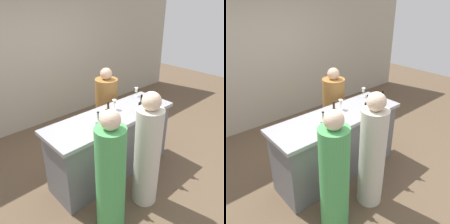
# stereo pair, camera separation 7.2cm
# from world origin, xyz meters

# --- Properties ---
(ground_plane) EXTENTS (12.00, 12.00, 0.00)m
(ground_plane) POSITION_xyz_m (0.00, 0.00, 0.00)
(ground_plane) COLOR brown
(back_wall) EXTENTS (8.00, 0.10, 2.80)m
(back_wall) POSITION_xyz_m (0.00, 2.20, 1.40)
(back_wall) COLOR #B2A893
(back_wall) RESTS_ON ground
(bar_counter) EXTENTS (1.98, 0.66, 0.98)m
(bar_counter) POSITION_xyz_m (0.00, 0.00, 0.49)
(bar_counter) COLOR slate
(bar_counter) RESTS_ON ground
(wine_bottle_leftmost_clear_pale) EXTENTS (0.07, 0.07, 0.29)m
(wine_bottle_leftmost_clear_pale) POSITION_xyz_m (-0.45, -0.25, 1.09)
(wine_bottle_leftmost_clear_pale) COLOR #B7C6B2
(wine_bottle_leftmost_clear_pale) RESTS_ON bar_counter
(wine_bottle_second_left_amber_brown) EXTENTS (0.08, 0.08, 0.28)m
(wine_bottle_second_left_amber_brown) POSITION_xyz_m (-0.15, -0.10, 1.09)
(wine_bottle_second_left_amber_brown) COLOR #331E0F
(wine_bottle_second_left_amber_brown) RESTS_ON bar_counter
(wine_bottle_center_near_black) EXTENTS (0.08, 0.08, 0.30)m
(wine_bottle_center_near_black) POSITION_xyz_m (0.31, -0.25, 1.09)
(wine_bottle_center_near_black) COLOR black
(wine_bottle_center_near_black) RESTS_ON bar_counter
(wine_bottle_second_right_near_black) EXTENTS (0.07, 0.07, 0.28)m
(wine_bottle_second_right_near_black) POSITION_xyz_m (0.63, -0.25, 1.09)
(wine_bottle_second_right_near_black) COLOR black
(wine_bottle_second_right_near_black) RESTS_ON bar_counter
(wine_glass_near_left) EXTENTS (0.07, 0.07, 0.14)m
(wine_glass_near_left) POSITION_xyz_m (0.49, -0.19, 1.08)
(wine_glass_near_left) COLOR white
(wine_glass_near_left) RESTS_ON bar_counter
(wine_glass_near_center) EXTENTS (0.07, 0.07, 0.14)m
(wine_glass_near_center) POSITION_xyz_m (-0.38, -0.17, 1.08)
(wine_glass_near_center) COLOR white
(wine_glass_near_center) RESTS_ON bar_counter
(wine_glass_near_right) EXTENTS (0.07, 0.07, 0.15)m
(wine_glass_near_right) POSITION_xyz_m (0.16, 0.12, 1.08)
(wine_glass_near_right) COLOR white
(wine_glass_near_right) RESTS_ON bar_counter
(wine_glass_far_left) EXTENTS (0.07, 0.07, 0.15)m
(wine_glass_far_left) POSITION_xyz_m (0.76, 0.25, 1.08)
(wine_glass_far_left) COLOR white
(wine_glass_far_left) RESTS_ON bar_counter
(person_left_guest) EXTENTS (0.36, 0.36, 1.55)m
(person_left_guest) POSITION_xyz_m (-0.05, -0.70, 0.72)
(person_left_guest) COLOR beige
(person_left_guest) RESTS_ON ground
(person_center_guest) EXTENTS (0.41, 0.41, 1.52)m
(person_center_guest) POSITION_xyz_m (-0.65, -0.69, 0.71)
(person_center_guest) COLOR #4CA559
(person_center_guest) RESTS_ON ground
(person_right_guest) EXTENTS (0.47, 0.47, 1.42)m
(person_right_guest) POSITION_xyz_m (0.49, 0.68, 0.65)
(person_right_guest) COLOR #9E6B33
(person_right_guest) RESTS_ON ground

